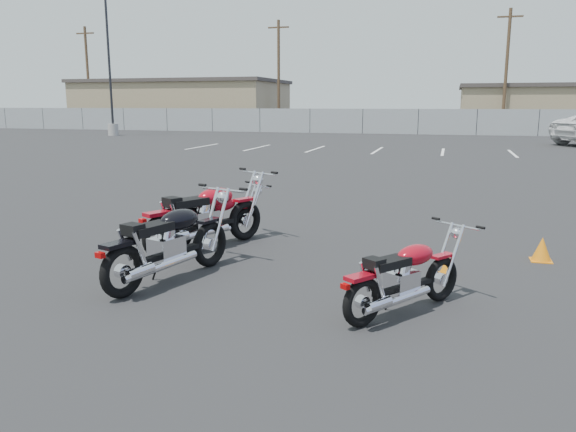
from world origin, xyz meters
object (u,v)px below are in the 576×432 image
(motorcycle_front_red, at_px, (213,219))
(motorcycle_third_red, at_px, (206,216))
(motorcycle_second_black, at_px, (170,243))
(motorcycle_rear_red, at_px, (405,277))

(motorcycle_front_red, distance_m, motorcycle_third_red, 0.30)
(motorcycle_second_black, height_order, motorcycle_third_red, motorcycle_third_red)
(motorcycle_second_black, height_order, motorcycle_rear_red, motorcycle_second_black)
(motorcycle_front_red, distance_m, motorcycle_second_black, 1.88)
(motorcycle_front_red, relative_size, motorcycle_second_black, 0.77)
(motorcycle_front_red, bearing_deg, motorcycle_second_black, -82.88)
(motorcycle_second_black, relative_size, motorcycle_rear_red, 1.33)
(motorcycle_second_black, bearing_deg, motorcycle_third_red, 98.04)
(motorcycle_front_red, xyz_separation_m, motorcycle_rear_red, (3.13, -2.18, -0.01))
(motorcycle_second_black, distance_m, motorcycle_rear_red, 2.92)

